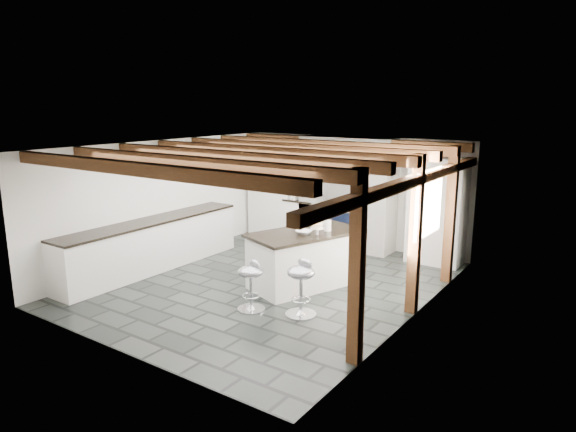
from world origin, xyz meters
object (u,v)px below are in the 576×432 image
Objects in this scene: range_cooker at (346,226)px; kitchen_island at (305,258)px; bar_stool_near at (302,281)px; bar_stool_far at (251,280)px.

range_cooker is 0.48× the size of kitchen_island.
range_cooker is 1.20× the size of bar_stool_near.
range_cooker is 3.69m from bar_stool_near.
range_cooker reaches higher than bar_stool_near.
kitchen_island reaches higher than bar_stool_near.
kitchen_island reaches higher than bar_stool_far.
bar_stool_near is (0.63, -1.08, 0.05)m from kitchen_island.
range_cooker is at bearing 123.37° from kitchen_island.
bar_stool_near is at bearing 38.34° from bar_stool_far.
kitchen_island is 1.33m from bar_stool_far.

